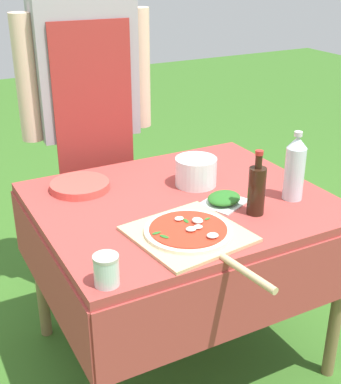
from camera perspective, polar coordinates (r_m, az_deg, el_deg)
ground_plane at (r=2.52m, az=1.04°, el=-16.66°), size 12.00×12.00×0.00m
prep_table at (r=2.14m, az=1.17°, el=-3.13°), size 1.12×0.96×0.76m
person_cook at (r=2.58m, az=-8.84°, el=9.42°), size 0.63×0.24×1.69m
pizza_on_peel at (r=1.82m, az=2.15°, el=-4.46°), size 0.40×0.61×0.05m
oil_bottle at (r=1.96m, az=9.18°, el=0.29°), size 0.06×0.06×0.25m
water_bottle at (r=2.10m, az=13.13°, el=2.55°), size 0.08×0.08×0.27m
herb_container at (r=2.06m, az=5.72°, el=-0.74°), size 0.21×0.20×0.04m
mixing_tub at (r=2.20m, az=2.72°, el=2.19°), size 0.17×0.17×0.12m
plate_stack at (r=2.20m, az=-9.65°, el=0.67°), size 0.25×0.25×0.03m
sauce_jar at (r=1.57m, az=-6.85°, el=-8.46°), size 0.08×0.08×0.10m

